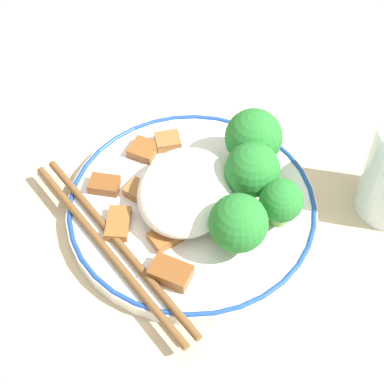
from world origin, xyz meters
name	(u,v)px	position (x,y,z in m)	size (l,w,h in m)	color
ground_plane	(192,213)	(0.00, 0.00, 0.00)	(3.00, 3.00, 0.00)	#C6B28E
plate	(192,208)	(0.00, 0.00, 0.01)	(0.25, 0.25, 0.02)	white
rice_mound	(185,193)	(0.00, -0.01, 0.03)	(0.11, 0.09, 0.04)	white
broccoli_back_left	(238,223)	(0.04, 0.05, 0.05)	(0.06, 0.06, 0.06)	#72AD4C
broccoli_back_center	(281,201)	(0.00, 0.09, 0.05)	(0.04, 0.04, 0.05)	#72AD4C
broccoli_back_right	(252,170)	(-0.03, 0.05, 0.05)	(0.05, 0.05, 0.06)	#72AD4C
broccoli_mid_left	(254,138)	(-0.07, 0.05, 0.05)	(0.06, 0.06, 0.07)	#72AD4C
meat_near_front	(118,223)	(0.04, -0.06, 0.02)	(0.04, 0.03, 0.01)	#995B28
meat_near_left	(104,186)	(0.00, -0.09, 0.02)	(0.02, 0.03, 0.01)	brown
meat_near_right	(175,274)	(0.08, 0.00, 0.02)	(0.03, 0.04, 0.01)	brown
meat_near_back	(191,169)	(-0.04, -0.01, 0.02)	(0.03, 0.03, 0.01)	#995B28
meat_on_rice_edge	(138,192)	(0.00, -0.05, 0.02)	(0.03, 0.03, 0.01)	#9E6633
meat_mid_left	(167,236)	(0.05, -0.01, 0.02)	(0.04, 0.04, 0.01)	#995B28
meat_mid_right	(168,141)	(-0.07, -0.04, 0.02)	(0.03, 0.03, 0.01)	#9E6633
meat_far_scatter	(144,150)	(-0.05, -0.07, 0.02)	(0.03, 0.03, 0.01)	brown
chopsticks	(112,246)	(0.07, -0.06, 0.02)	(0.17, 0.20, 0.01)	brown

